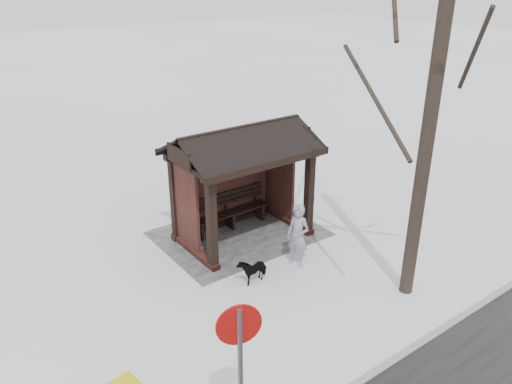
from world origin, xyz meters
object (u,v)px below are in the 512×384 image
dog (252,269)px  road_sign (239,349)px  pedestrian (298,236)px  bus_shelter (239,159)px

dog → road_sign: bearing=-45.5°
pedestrian → road_sign: size_ratio=0.62×
pedestrian → road_sign: bearing=-66.3°
dog → road_sign: (2.70, 3.44, 1.50)m
bus_shelter → pedestrian: (-0.25, 2.08, -1.37)m
road_sign → dog: bearing=-108.9°
pedestrian → bus_shelter: bearing=170.4°
bus_shelter → pedestrian: bearing=96.9°
pedestrian → dog: bearing=-109.8°
pedestrian → dog: size_ratio=2.18×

